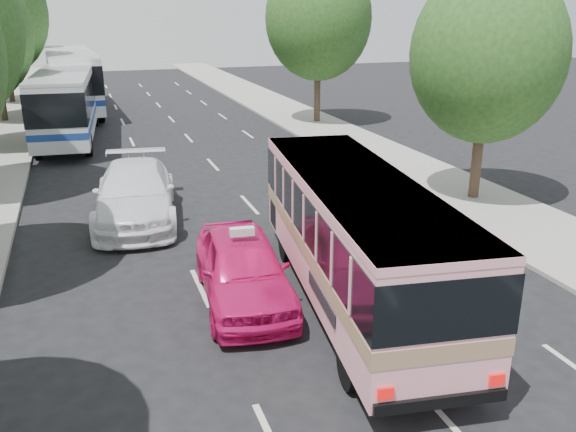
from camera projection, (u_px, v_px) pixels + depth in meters
name	position (u px, v px, depth m)	size (l,w,h in m)	color
ground	(336.00, 359.00, 11.90)	(120.00, 120.00, 0.00)	black
sidewalk_right	(335.00, 135.00, 32.37)	(4.00, 90.00, 0.12)	#9E998E
tree_left_f	(1.00, 15.00, 41.27)	(5.88, 5.88, 9.16)	#38281E
tree_right_near	(491.00, 49.00, 19.99)	(5.10, 5.10, 7.95)	#38281E
tree_right_far	(320.00, 14.00, 34.11)	(6.00, 6.00, 9.35)	#38281E
pink_bus	(355.00, 227.00, 13.55)	(3.60, 9.59, 2.99)	#FAA1B0
pink_taxi	(243.00, 268.00, 13.99)	(1.93, 4.79, 1.63)	#DE1366
white_pickup	(135.00, 193.00, 19.40)	(2.47, 6.06, 1.76)	white
tour_coach_front	(66.00, 99.00, 30.83)	(3.37, 11.87, 3.51)	silver
tour_coach_rear	(72.00, 76.00, 39.06)	(3.38, 12.99, 3.85)	white
taxi_roof_sign	(242.00, 231.00, 13.70)	(0.55, 0.18, 0.18)	silver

